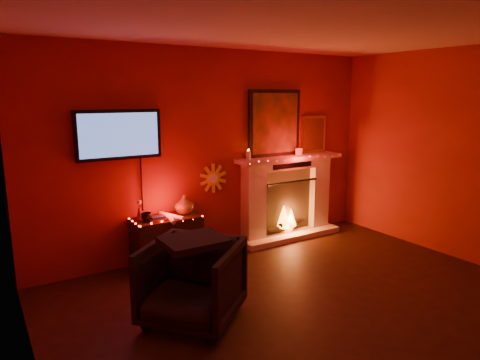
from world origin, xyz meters
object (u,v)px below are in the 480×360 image
(console_table, at_px, (168,238))
(tv, at_px, (119,135))
(fireplace, at_px, (287,189))
(armchair, at_px, (192,282))
(sunburst_clock, at_px, (213,178))

(console_table, bearing_deg, tv, 158.02)
(fireplace, relative_size, armchair, 2.57)
(fireplace, distance_m, sunburst_clock, 1.23)
(console_table, distance_m, armchair, 1.40)
(armchair, bearing_deg, fireplace, 83.10)
(sunburst_clock, bearing_deg, console_table, -164.05)
(tv, distance_m, console_table, 1.39)
(fireplace, relative_size, tv, 1.76)
(sunburst_clock, relative_size, console_table, 0.45)
(fireplace, height_order, sunburst_clock, fireplace)
(fireplace, distance_m, armchair, 2.75)
(console_table, relative_size, armchair, 1.04)
(fireplace, relative_size, console_table, 2.47)
(tv, relative_size, armchair, 1.46)
(tv, bearing_deg, armchair, -84.39)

